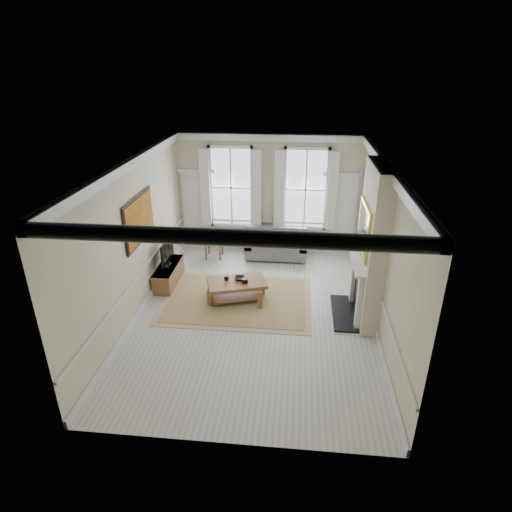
# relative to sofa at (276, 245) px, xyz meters

# --- Properties ---
(floor) EXTENTS (7.20, 7.20, 0.00)m
(floor) POSITION_rel_sofa_xyz_m (-0.29, -3.11, -0.35)
(floor) COLOR #B7B5AD
(floor) RESTS_ON ground
(ceiling) EXTENTS (7.20, 7.20, 0.00)m
(ceiling) POSITION_rel_sofa_xyz_m (-0.29, -3.11, 3.05)
(ceiling) COLOR white
(ceiling) RESTS_ON back_wall
(back_wall) EXTENTS (5.20, 0.00, 5.20)m
(back_wall) POSITION_rel_sofa_xyz_m (-0.29, 0.49, 1.35)
(back_wall) COLOR beige
(back_wall) RESTS_ON floor
(left_wall) EXTENTS (0.00, 7.20, 7.20)m
(left_wall) POSITION_rel_sofa_xyz_m (-2.89, -3.11, 1.35)
(left_wall) COLOR beige
(left_wall) RESTS_ON floor
(right_wall) EXTENTS (0.00, 7.20, 7.20)m
(right_wall) POSITION_rel_sofa_xyz_m (2.31, -3.11, 1.35)
(right_wall) COLOR beige
(right_wall) RESTS_ON floor
(window_left) EXTENTS (1.26, 0.20, 2.20)m
(window_left) POSITION_rel_sofa_xyz_m (-1.34, 0.44, 1.55)
(window_left) COLOR #B2BCC6
(window_left) RESTS_ON back_wall
(window_right) EXTENTS (1.26, 0.20, 2.20)m
(window_right) POSITION_rel_sofa_xyz_m (0.76, 0.44, 1.55)
(window_right) COLOR #B2BCC6
(window_right) RESTS_ON back_wall
(door_left) EXTENTS (0.90, 0.08, 2.30)m
(door_left) POSITION_rel_sofa_xyz_m (-2.34, 0.45, 0.80)
(door_left) COLOR silver
(door_left) RESTS_ON floor
(door_right) EXTENTS (0.90, 0.08, 2.30)m
(door_right) POSITION_rel_sofa_xyz_m (1.76, 0.45, 0.80)
(door_right) COLOR silver
(door_right) RESTS_ON floor
(painting) EXTENTS (0.05, 1.66, 1.06)m
(painting) POSITION_rel_sofa_xyz_m (-2.85, -2.81, 1.70)
(painting) COLOR #B67C1F
(painting) RESTS_ON left_wall
(chimney_breast) EXTENTS (0.35, 1.70, 3.38)m
(chimney_breast) POSITION_rel_sofa_xyz_m (2.14, -2.91, 1.35)
(chimney_breast) COLOR beige
(chimney_breast) RESTS_ON floor
(hearth) EXTENTS (0.55, 1.50, 0.05)m
(hearth) POSITION_rel_sofa_xyz_m (1.71, -2.91, -0.33)
(hearth) COLOR black
(hearth) RESTS_ON floor
(fireplace) EXTENTS (0.21, 1.45, 1.33)m
(fireplace) POSITION_rel_sofa_xyz_m (1.91, -2.91, 0.38)
(fireplace) COLOR silver
(fireplace) RESTS_ON floor
(mirror) EXTENTS (0.06, 1.26, 1.06)m
(mirror) POSITION_rel_sofa_xyz_m (1.92, -2.91, 1.70)
(mirror) COLOR gold
(mirror) RESTS_ON chimney_breast
(sofa) EXTENTS (1.73, 0.84, 0.83)m
(sofa) POSITION_rel_sofa_xyz_m (0.00, 0.00, 0.00)
(sofa) COLOR #595A57
(sofa) RESTS_ON floor
(side_table) EXTENTS (0.58, 0.58, 0.59)m
(side_table) POSITION_rel_sofa_xyz_m (-1.77, -0.21, 0.13)
(side_table) COLOR brown
(side_table) RESTS_ON floor
(rug) EXTENTS (3.50, 2.60, 0.02)m
(rug) POSITION_rel_sofa_xyz_m (-0.78, -2.55, -0.34)
(rug) COLOR #97824E
(rug) RESTS_ON floor
(coffee_table) EXTENTS (1.51, 1.15, 0.50)m
(coffee_table) POSITION_rel_sofa_xyz_m (-0.78, -2.55, 0.07)
(coffee_table) COLOR brown
(coffee_table) RESTS_ON rug
(ceramic_pot_a) EXTENTS (0.11, 0.11, 0.11)m
(ceramic_pot_a) POSITION_rel_sofa_xyz_m (-1.03, -2.50, 0.21)
(ceramic_pot_a) COLOR black
(ceramic_pot_a) RESTS_ON coffee_table
(ceramic_pot_b) EXTENTS (0.15, 0.15, 0.11)m
(ceramic_pot_b) POSITION_rel_sofa_xyz_m (-0.58, -2.60, 0.21)
(ceramic_pot_b) COLOR black
(ceramic_pot_b) RESTS_ON coffee_table
(bowl) EXTENTS (0.28, 0.28, 0.06)m
(bowl) POSITION_rel_sofa_xyz_m (-0.73, -2.45, 0.18)
(bowl) COLOR black
(bowl) RESTS_ON coffee_table
(tv_stand) EXTENTS (0.44, 1.38, 0.49)m
(tv_stand) POSITION_rel_sofa_xyz_m (-2.63, -1.88, -0.10)
(tv_stand) COLOR brown
(tv_stand) RESTS_ON floor
(tv) EXTENTS (0.08, 0.90, 0.68)m
(tv) POSITION_rel_sofa_xyz_m (-2.60, -1.88, 0.54)
(tv) COLOR black
(tv) RESTS_ON tv_stand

